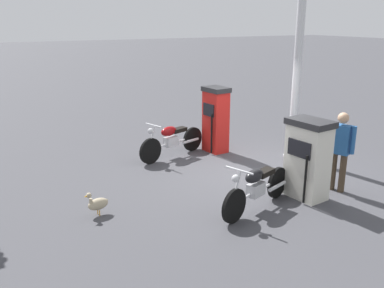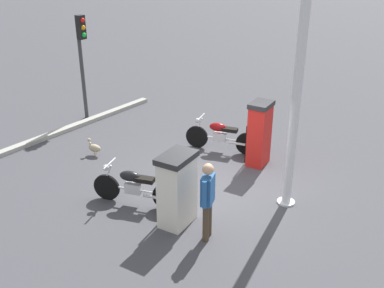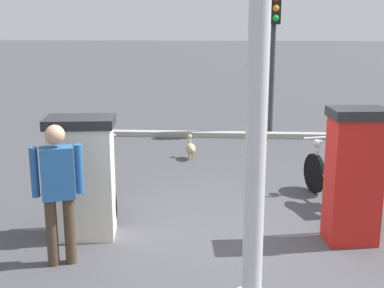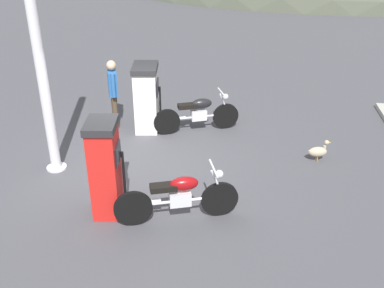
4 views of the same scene
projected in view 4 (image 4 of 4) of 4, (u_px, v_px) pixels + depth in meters
ground_plane at (141, 164)px, 9.36m from camera, size 120.00×120.00×0.00m
fuel_pump_near at (105, 168)px, 7.48m from camera, size 0.56×0.73×1.72m
fuel_pump_far at (146, 97)px, 10.51m from camera, size 0.65×0.90×1.57m
motorcycle_near_pump at (179, 196)px, 7.46m from camera, size 2.03×0.79×0.96m
motorcycle_far_pump at (198, 113)px, 10.55m from camera, size 1.95×0.85×0.95m
attendant_person at (113, 90)px, 10.58m from camera, size 0.31×0.57×1.64m
wandering_duck at (318, 151)px, 9.36m from camera, size 0.47×0.26×0.48m
canopy_support_pole at (39, 59)px, 8.14m from camera, size 0.40×0.40×4.74m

